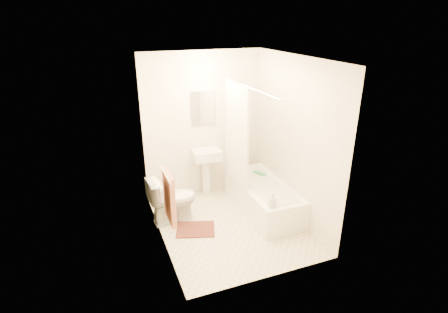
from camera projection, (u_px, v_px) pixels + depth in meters
name	position (u px, v px, depth m)	size (l,w,h in m)	color
floor	(230.00, 225.00, 5.18)	(2.40, 2.40, 0.00)	beige
ceiling	(231.00, 58.00, 4.28)	(2.40, 2.40, 0.00)	white
wall_back	(203.00, 125.00, 5.77)	(2.00, 0.02, 2.40)	beige
wall_left	(157.00, 159.00, 4.40)	(0.02, 2.40, 2.40)	beige
wall_right	(294.00, 140.00, 5.07)	(0.02, 2.40, 2.40)	beige
mirror	(203.00, 108.00, 5.64)	(0.40, 0.03, 0.55)	white
curtain_rod	(249.00, 87.00, 4.62)	(0.03, 0.03, 1.70)	silver
shower_curtain	(237.00, 134.00, 5.26)	(0.04, 0.80, 1.55)	silver
towel_bar	(165.00, 174.00, 4.23)	(0.02, 0.02, 0.60)	silver
towel	(169.00, 197.00, 4.36)	(0.06, 0.45, 0.66)	#CC7266
toilet_paper	(163.00, 190.00, 4.71)	(0.12, 0.12, 0.11)	white
toilet	(172.00, 199.00, 5.18)	(0.40, 0.72, 0.70)	white
sink	(207.00, 170.00, 5.93)	(0.46, 0.36, 0.89)	silver
bathtub	(263.00, 197.00, 5.52)	(0.68, 1.56, 0.44)	white
bath_mat	(196.00, 229.00, 5.06)	(0.55, 0.41, 0.02)	#51281E
soap_bottle	(272.00, 200.00, 4.77)	(0.09, 0.10, 0.21)	silver
scrub_brush	(259.00, 173.00, 5.77)	(0.07, 0.22, 0.04)	#3CA85A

